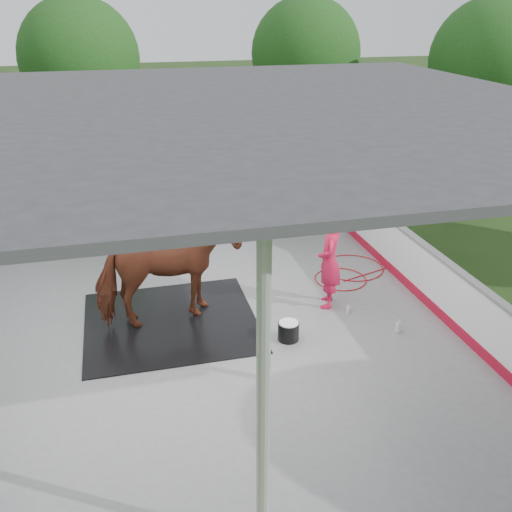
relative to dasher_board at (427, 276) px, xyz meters
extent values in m
plane|color=#1E3814|center=(-4.60, 0.00, -0.59)|extent=(100.00, 100.00, 0.00)
cube|color=slate|center=(-4.60, 0.00, -0.57)|extent=(12.00, 10.00, 0.05)
cylinder|color=beige|center=(-4.60, -4.70, 1.38)|extent=(0.14, 0.14, 3.85)
cylinder|color=beige|center=(-4.60, 4.70, 1.38)|extent=(0.14, 0.14, 3.85)
cylinder|color=beige|center=(1.10, 4.70, 1.38)|extent=(0.14, 0.14, 3.85)
cube|color=brown|center=(-4.60, -4.50, 3.26)|extent=(12.00, 0.10, 0.18)
cube|color=brown|center=(-4.60, -3.00, 3.26)|extent=(12.00, 0.10, 0.18)
cube|color=brown|center=(-4.60, -1.50, 3.26)|extent=(12.00, 0.10, 0.18)
cube|color=brown|center=(-4.60, 0.00, 3.26)|extent=(12.00, 0.10, 0.18)
cube|color=brown|center=(-4.60, 1.50, 3.26)|extent=(12.00, 0.10, 0.18)
cube|color=brown|center=(-4.60, 3.00, 3.26)|extent=(12.00, 0.10, 0.18)
cube|color=brown|center=(-4.60, 4.50, 3.26)|extent=(12.00, 0.10, 0.18)
cube|color=brown|center=(1.10, 0.00, 3.26)|extent=(0.12, 10.00, 0.18)
cube|color=#38383A|center=(-4.60, 0.00, 3.46)|extent=(12.60, 10.60, 0.10)
cube|color=#A60D27|center=(0.00, 0.00, -0.44)|extent=(0.14, 8.00, 0.20)
cube|color=white|center=(0.00, 0.00, 0.06)|extent=(0.12, 8.00, 1.00)
cube|color=slate|center=(0.00, 0.00, 0.58)|extent=(0.16, 8.00, 0.06)
cylinder|color=#382314|center=(-6.60, 12.00, 0.51)|extent=(0.36, 0.36, 2.20)
sphere|color=#194714|center=(-6.60, 12.00, 3.21)|extent=(4.00, 4.00, 4.00)
cylinder|color=#382314|center=(1.40, 12.00, 0.51)|extent=(0.36, 0.36, 2.20)
sphere|color=#194714|center=(1.40, 12.00, 3.21)|extent=(4.00, 4.00, 4.00)
cylinder|color=#382314|center=(6.40, 8.00, 0.51)|extent=(0.36, 0.36, 2.20)
sphere|color=#194714|center=(6.40, 8.00, 3.21)|extent=(4.00, 4.00, 4.00)
cube|color=black|center=(-5.05, 0.38, -0.53)|extent=(3.16, 2.96, 0.02)
imported|color=brown|center=(-5.05, 0.38, 0.55)|extent=(2.69, 1.58, 2.13)
imported|color=red|center=(-1.96, 0.31, 0.41)|extent=(0.68, 0.82, 1.92)
cylinder|color=black|center=(-3.08, -0.72, -0.38)|extent=(0.38, 0.38, 0.33)
cylinder|color=white|center=(-3.08, -0.72, -0.21)|extent=(0.35, 0.35, 0.03)
imported|color=silver|center=(-1.07, -0.98, -0.41)|extent=(0.12, 0.12, 0.26)
imported|color=#338CD8|center=(-1.67, -0.08, -0.46)|extent=(0.11, 0.11, 0.17)
torus|color=#A30B13|center=(-0.81, 1.76, -0.53)|extent=(1.40, 1.40, 0.02)
torus|color=#A30B13|center=(-1.28, 1.28, -0.53)|extent=(1.12, 1.12, 0.02)
cylinder|color=#A30B13|center=(-0.48, 1.42, -0.53)|extent=(1.53, 0.52, 0.02)
camera|label=1|loc=(-5.75, -9.00, 5.01)|focal=40.00mm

